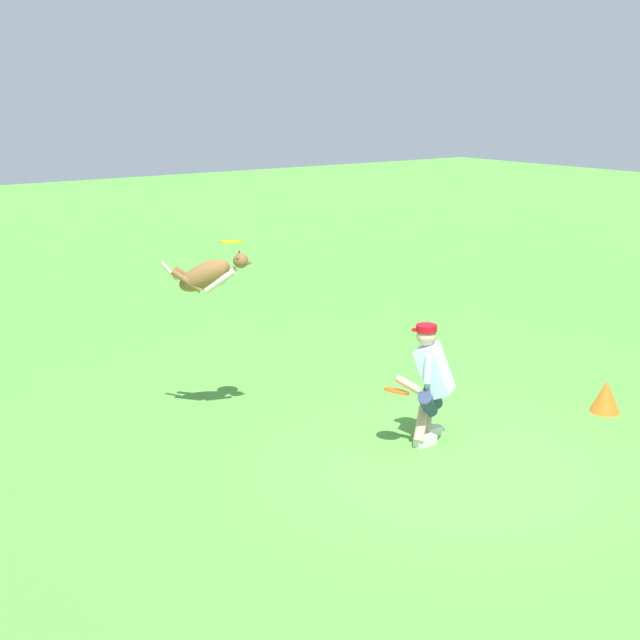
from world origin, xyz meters
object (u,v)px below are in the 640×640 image
object	(u,v)px
frisbee_flying	(231,242)
frisbee_held	(397,391)
person	(431,380)
dog	(209,275)
training_cone	(606,396)

from	to	relation	value
frisbee_flying	frisbee_held	distance (m)	2.46
person	frisbee_held	distance (m)	0.40
person	dog	xyz separation A→B (m)	(1.54, -1.98, 0.99)
frisbee_flying	training_cone	distance (m)	4.72
frisbee_held	dog	bearing A→B (deg)	-57.66
person	frisbee_flying	world-z (taller)	frisbee_flying
frisbee_flying	frisbee_held	world-z (taller)	frisbee_flying
person	dog	size ratio (longest dim) A/B	1.50
person	frisbee_flying	size ratio (longest dim) A/B	4.86
person	frisbee_flying	bearing A→B (deg)	1.46
training_cone	dog	bearing A→B (deg)	-33.96
person	frisbee_flying	distance (m)	2.66
person	frisbee_held	xyz separation A→B (m)	(0.37, -0.12, -0.09)
frisbee_held	training_cone	world-z (taller)	frisbee_held
dog	frisbee_held	world-z (taller)	dog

